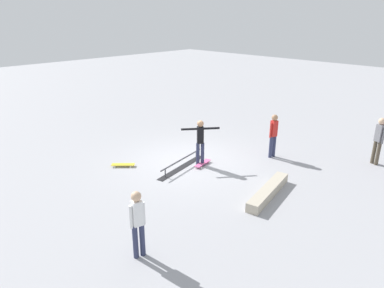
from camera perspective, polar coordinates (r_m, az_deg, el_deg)
name	(u,v)px	position (r m, az deg, el deg)	size (l,w,h in m)	color
ground_plane	(190,162)	(12.64, -0.38, -2.95)	(60.00, 60.00, 0.00)	#9E9EA3
grind_rail	(182,164)	(12.16, -1.68, -3.22)	(2.48, 0.72, 0.33)	black
skate_ledge	(268,192)	(10.57, 12.26, -7.55)	(2.40, 0.35, 0.28)	#B2A893
skater_main	(200,140)	(12.06, 1.35, 0.72)	(1.08, 0.87, 1.64)	#2D3351
skateboard_main	(203,163)	(12.37, 1.75, -3.12)	(0.82, 0.37, 0.09)	#E05993
bystander_white_shirt	(138,221)	(7.69, -8.80, -12.19)	(0.36, 0.23, 1.59)	#2D3351
bystander_grey_shirt	(379,138)	(13.75, 28.00, 0.80)	(0.26, 0.38, 1.69)	brown
bystander_red_shirt	(273,133)	(13.11, 13.06, 1.68)	(0.37, 0.24, 1.63)	#2D3351
loose_skateboard_yellow	(123,165)	(12.49, -11.11, -3.29)	(0.71, 0.70, 0.09)	yellow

